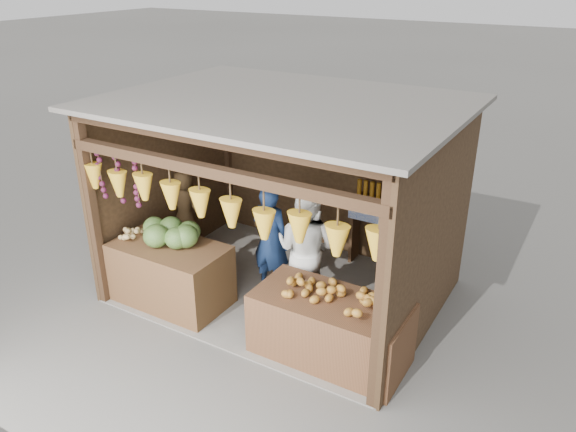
{
  "coord_description": "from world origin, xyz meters",
  "views": [
    {
      "loc": [
        3.46,
        -5.74,
        4.16
      ],
      "look_at": [
        0.13,
        -0.1,
        1.21
      ],
      "focal_mm": 35.0,
      "sensor_mm": 36.0,
      "label": 1
    }
  ],
  "objects_px": {
    "counter_left": "(171,274)",
    "man_standing": "(271,239)",
    "woman_standing": "(306,249)",
    "counter_right": "(330,329)",
    "vendor_seated": "(185,204)"
  },
  "relations": [
    {
      "from": "man_standing",
      "to": "vendor_seated",
      "type": "height_order",
      "value": "man_standing"
    },
    {
      "from": "man_standing",
      "to": "woman_standing",
      "type": "xyz_separation_m",
      "value": [
        0.61,
        -0.13,
        0.07
      ]
    },
    {
      "from": "vendor_seated",
      "to": "counter_left",
      "type": "bearing_deg",
      "value": 129.12
    },
    {
      "from": "woman_standing",
      "to": "counter_right",
      "type": "bearing_deg",
      "value": 133.17
    },
    {
      "from": "counter_left",
      "to": "man_standing",
      "type": "xyz_separation_m",
      "value": [
        0.98,
        0.92,
        0.37
      ]
    },
    {
      "from": "counter_left",
      "to": "man_standing",
      "type": "relative_size",
      "value": 0.95
    },
    {
      "from": "vendor_seated",
      "to": "counter_right",
      "type": "bearing_deg",
      "value": 167.96
    },
    {
      "from": "counter_right",
      "to": "man_standing",
      "type": "distance_m",
      "value": 1.67
    },
    {
      "from": "man_standing",
      "to": "vendor_seated",
      "type": "distance_m",
      "value": 1.67
    },
    {
      "from": "counter_left",
      "to": "woman_standing",
      "type": "xyz_separation_m",
      "value": [
        1.59,
        0.79,
        0.44
      ]
    },
    {
      "from": "counter_left",
      "to": "counter_right",
      "type": "relative_size",
      "value": 0.86
    },
    {
      "from": "counter_left",
      "to": "man_standing",
      "type": "bearing_deg",
      "value": 43.3
    },
    {
      "from": "man_standing",
      "to": "counter_right",
      "type": "bearing_deg",
      "value": 150.61
    },
    {
      "from": "counter_right",
      "to": "man_standing",
      "type": "bearing_deg",
      "value": 146.36
    },
    {
      "from": "man_standing",
      "to": "counter_left",
      "type": "bearing_deg",
      "value": 47.54
    }
  ]
}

